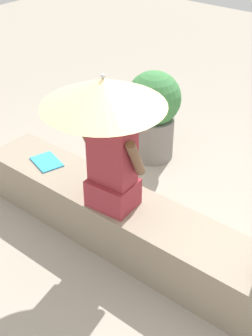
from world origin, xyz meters
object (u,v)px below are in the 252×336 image
at_px(parasol, 103,92).
at_px(magazine, 46,162).
at_px(planter_near, 153,112).
at_px(person_seated, 112,161).

distance_m(parasol, magazine, 1.26).
relative_size(magazine, planter_near, 0.30).
distance_m(magazine, planter_near, 1.26).
distance_m(person_seated, parasol, 0.56).
bearing_deg(parasol, planter_near, 113.00).
xyz_separation_m(parasol, magazine, (-0.82, 0.14, -0.94)).
xyz_separation_m(magazine, planter_near, (0.24, 1.24, 0.08)).
bearing_deg(planter_near, parasol, -67.00).
relative_size(parasol, magazine, 3.83).
relative_size(person_seated, planter_near, 0.96).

